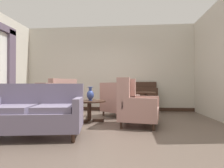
% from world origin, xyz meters
% --- Properties ---
extents(ground, '(8.53, 8.53, 0.00)m').
position_xyz_m(ground, '(0.00, 0.00, 0.00)').
color(ground, brown).
extents(wall_back, '(6.25, 0.08, 3.05)m').
position_xyz_m(wall_back, '(0.00, 2.61, 1.53)').
color(wall_back, beige).
rests_on(wall_back, ground).
extents(wall_right, '(0.08, 3.65, 3.05)m').
position_xyz_m(wall_right, '(3.05, 0.78, 1.53)').
color(wall_right, beige).
rests_on(wall_right, ground).
extents(baseboard_back, '(6.09, 0.03, 0.12)m').
position_xyz_m(baseboard_back, '(0.00, 2.55, 0.06)').
color(baseboard_back, '#382319').
rests_on(baseboard_back, ground).
extents(coffee_table, '(0.81, 0.81, 0.52)m').
position_xyz_m(coffee_table, '(-0.21, 0.38, 0.42)').
color(coffee_table, '#382319').
rests_on(coffee_table, ground).
extents(porcelain_vase, '(0.18, 0.18, 0.34)m').
position_xyz_m(porcelain_vase, '(-0.19, 0.40, 0.67)').
color(porcelain_vase, '#384C93').
rests_on(porcelain_vase, coffee_table).
extents(settee, '(1.73, 1.13, 0.93)m').
position_xyz_m(settee, '(-0.86, -1.04, 0.40)').
color(settee, slate).
rests_on(settee, ground).
extents(armchair_near_sideboard, '(0.83, 0.78, 0.96)m').
position_xyz_m(armchair_near_sideboard, '(-1.42, 0.25, 0.41)').
color(armchair_near_sideboard, tan).
rests_on(armchair_near_sideboard, ground).
extents(armchair_foreground_right, '(1.20, 1.18, 1.09)m').
position_xyz_m(armchair_foreground_right, '(-1.32, 1.22, 0.44)').
color(armchair_foreground_right, tan).
rests_on(armchair_foreground_right, ground).
extents(armchair_far_left, '(1.18, 1.18, 0.98)m').
position_xyz_m(armchair_far_left, '(0.44, 1.28, 0.42)').
color(armchair_far_left, tan).
rests_on(armchair_far_left, ground).
extents(armchair_back_corner, '(0.96, 0.98, 1.06)m').
position_xyz_m(armchair_back_corner, '(0.91, 0.01, 0.45)').
color(armchair_back_corner, tan).
rests_on(armchair_back_corner, ground).
extents(side_table, '(0.52, 0.52, 0.72)m').
position_xyz_m(side_table, '(1.20, 0.89, 0.44)').
color(side_table, '#382319').
rests_on(side_table, ground).
extents(sideboard, '(0.99, 0.38, 1.03)m').
position_xyz_m(sideboard, '(1.21, 2.31, 0.47)').
color(sideboard, '#382319').
rests_on(sideboard, ground).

